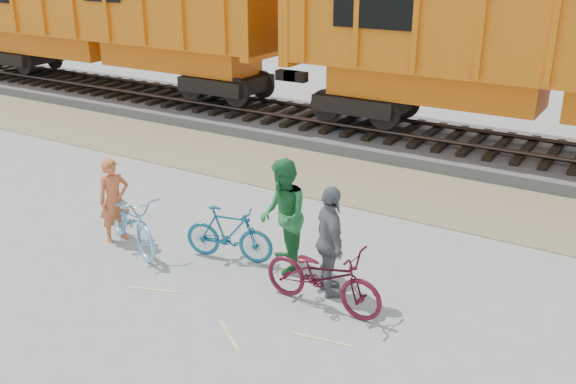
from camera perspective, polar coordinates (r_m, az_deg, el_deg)
name	(u,v)px	position (r m, az deg, el deg)	size (l,w,h in m)	color
ground	(233,285)	(10.68, -4.88, -8.25)	(120.00, 120.00, 0.00)	#9E9E99
gravel_strip	(374,185)	(15.02, 7.62, 0.62)	(120.00, 3.00, 0.02)	#907E59
ballast_bed	(427,142)	(18.08, 12.27, 4.33)	(120.00, 4.00, 0.30)	slate
track	(428,131)	(17.99, 12.35, 5.32)	(120.00, 2.60, 0.24)	black
hopper_car_left	(109,13)	(24.10, -15.63, 15.10)	(14.00, 3.13, 4.65)	black
hopper_car_center	(564,46)	(16.75, 23.31, 11.85)	(14.00, 3.13, 4.65)	black
bicycle_blue	(131,220)	(12.02, -13.78, -2.46)	(0.72, 2.06, 1.08)	#7ABCDE
bicycle_teal	(229,234)	(11.31, -5.28, -3.71)	(0.46, 1.63, 0.98)	#135874
bicycle_maroon	(323,276)	(9.83, 3.12, -7.48)	(0.70, 2.00, 1.05)	#520F1F
person_solo	(114,200)	(12.32, -15.20, -0.70)	(0.58, 0.38, 1.59)	#D06333
person_man	(283,216)	(10.74, -0.44, -2.16)	(0.95, 0.74, 1.96)	#247235
person_woman	(330,242)	(10.01, 3.77, -4.44)	(1.07, 0.45, 1.83)	slate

